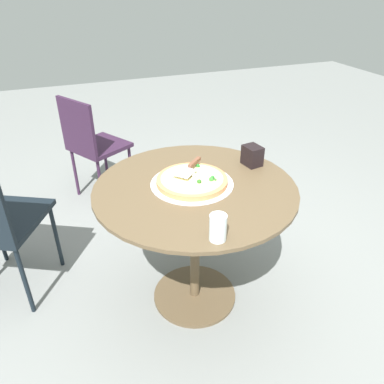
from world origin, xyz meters
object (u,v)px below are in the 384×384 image
at_px(drinking_cup, 218,228).
at_px(napkin_dispenser, 252,156).
at_px(pizza_on_tray, 192,181).
at_px(patio_table, 195,214).
at_px(pizza_server, 190,167).
at_px(patio_chair_far, 91,142).

distance_m(drinking_cup, napkin_dispenser, 0.67).
distance_m(pizza_on_tray, napkin_dispenser, 0.38).
distance_m(patio_table, pizza_server, 0.23).
height_order(pizza_server, patio_chair_far, patio_chair_far).
height_order(napkin_dispenser, patio_chair_far, patio_chair_far).
relative_size(patio_table, napkin_dispenser, 9.35).
bearing_deg(patio_chair_far, pizza_on_tray, -165.37).
xyz_separation_m(pizza_server, napkin_dispenser, (0.01, -0.35, -0.00)).
bearing_deg(pizza_server, napkin_dispenser, -87.68).
height_order(patio_table, patio_chair_far, patio_chair_far).
xyz_separation_m(pizza_on_tray, drinking_cup, (-0.43, 0.06, 0.04)).
relative_size(drinking_cup, patio_chair_far, 0.13).
bearing_deg(patio_table, pizza_server, -5.39).
bearing_deg(pizza_server, patio_chair_far, 16.00).
bearing_deg(napkin_dispenser, pizza_server, 83.31).
bearing_deg(patio_chair_far, drinking_cup, -171.03).
xyz_separation_m(pizza_on_tray, napkin_dispenser, (0.08, -0.37, 0.04)).
relative_size(pizza_on_tray, napkin_dispenser, 3.84).
relative_size(pizza_on_tray, pizza_server, 2.11).
height_order(drinking_cup, patio_chair_far, same).
distance_m(patio_table, patio_chair_far, 1.35).
height_order(patio_table, napkin_dispenser, napkin_dispenser).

